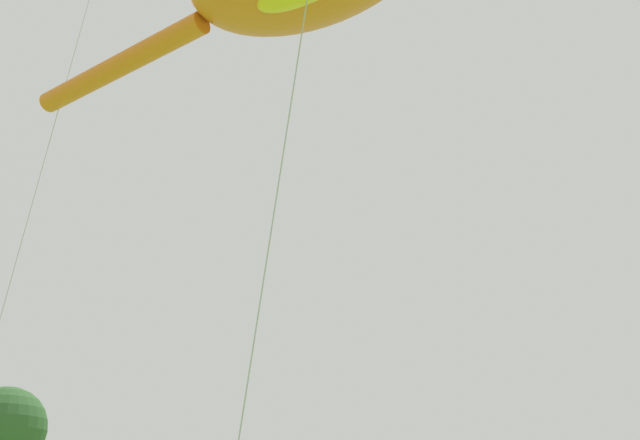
{
  "coord_description": "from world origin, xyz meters",
  "views": [
    {
      "loc": [
        -7.34,
        2.87,
        1.53
      ],
      "look_at": [
        0.56,
        8.1,
        5.87
      ],
      "focal_mm": 35.87,
      "sensor_mm": 36.0,
      "label": 1
    }
  ],
  "objects": [
    {
      "name": "tree_pine_center",
      "position": [
        22.99,
        53.17,
        7.45
      ],
      "size": [
        6.7,
        6.7,
        10.85
      ],
      "color": "#513823",
      "rests_on": "ground"
    }
  ]
}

